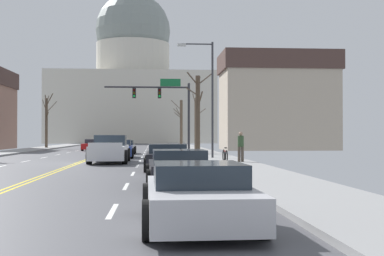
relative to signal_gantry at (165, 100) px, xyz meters
name	(u,v)px	position (x,y,z in m)	size (l,w,h in m)	color
ground	(79,163)	(-5.38, -17.18, -4.88)	(20.00, 180.00, 0.20)	#4A4A4F
signal_gantry	(165,100)	(0.00, 0.00, 0.00)	(7.91, 0.41, 6.71)	#28282D
street_lamp_right	(208,89)	(2.50, -14.06, -0.23)	(2.38, 0.24, 7.60)	#333338
capitol_building	(133,84)	(-5.38, 57.53, 7.21)	(32.52, 19.95, 33.09)	beige
sedan_near_00	(124,147)	(-3.60, -3.17, -4.36)	(2.02, 4.32, 1.17)	silver
sedan_near_01	(120,149)	(-3.44, -10.67, -4.30)	(2.05, 4.58, 1.28)	navy
pickup_truck_near_02	(110,150)	(-3.61, -16.89, -4.18)	(2.26, 5.65, 1.61)	silver
sedan_near_03	(167,158)	(-0.39, -23.63, -4.33)	(2.12, 4.46, 1.22)	black
sedan_near_04	(179,169)	(-0.21, -30.96, -4.36)	(2.13, 4.48, 1.17)	black
sedan_near_05	(198,196)	(-0.20, -37.92, -4.37)	(2.06, 4.27, 1.13)	silver
sedan_oncoming_00	(93,145)	(-7.36, 6.45, -4.36)	(2.09, 4.51, 1.17)	#B71414
sedan_oncoming_01	(109,143)	(-6.93, 20.35, -4.35)	(2.10, 4.68, 1.18)	black
flank_building_01	(278,101)	(12.39, 7.11, 0.40)	(12.42, 7.13, 10.48)	#B2A38E
bare_tree_00	(181,122)	(2.53, 19.69, -1.64)	(1.57, 1.50, 6.08)	brown
bare_tree_02	(196,123)	(3.38, 5.88, -2.04)	(1.38, 2.08, 5.92)	#4C3D2D
bare_tree_03	(47,120)	(-13.60, 13.38, -1.59)	(1.39, 2.25, 6.31)	brown
bare_tree_04	(198,113)	(2.43, -7.33, -1.51)	(2.15, 1.79, 6.37)	#4C3D2D
pedestrian_00	(241,145)	(3.80, -19.26, -3.84)	(0.35, 0.34, 1.66)	#4C4238
bicycle_parked	(225,156)	(2.84, -19.83, -4.42)	(0.12, 1.77, 0.85)	black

